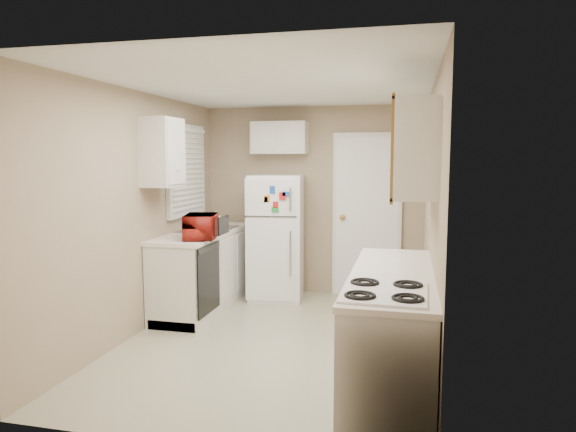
# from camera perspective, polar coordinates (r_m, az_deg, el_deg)

# --- Properties ---
(floor) EXTENTS (3.80, 3.80, 0.00)m
(floor) POSITION_cam_1_polar(r_m,az_deg,el_deg) (5.07, -1.33, -13.66)
(floor) COLOR beige
(floor) RESTS_ON ground
(ceiling) EXTENTS (3.80, 3.80, 0.00)m
(ceiling) POSITION_cam_1_polar(r_m,az_deg,el_deg) (4.81, -1.41, 14.31)
(ceiling) COLOR white
(ceiling) RESTS_ON floor
(wall_left) EXTENTS (3.80, 3.80, 0.00)m
(wall_left) POSITION_cam_1_polar(r_m,az_deg,el_deg) (5.32, -16.13, 0.34)
(wall_left) COLOR tan
(wall_left) RESTS_ON floor
(wall_right) EXTENTS (3.80, 3.80, 0.00)m
(wall_right) POSITION_cam_1_polar(r_m,az_deg,el_deg) (4.64, 15.60, -0.49)
(wall_right) COLOR tan
(wall_right) RESTS_ON floor
(wall_back) EXTENTS (2.80, 2.80, 0.00)m
(wall_back) POSITION_cam_1_polar(r_m,az_deg,el_deg) (6.64, 2.77, 1.74)
(wall_back) COLOR tan
(wall_back) RESTS_ON floor
(wall_front) EXTENTS (2.80, 2.80, 0.00)m
(wall_front) POSITION_cam_1_polar(r_m,az_deg,el_deg) (3.01, -10.55, -4.00)
(wall_front) COLOR tan
(wall_front) RESTS_ON floor
(left_counter) EXTENTS (0.60, 1.80, 0.90)m
(left_counter) POSITION_cam_1_polar(r_m,az_deg,el_deg) (6.11, -9.28, -5.87)
(left_counter) COLOR silver
(left_counter) RESTS_ON floor
(dishwasher) EXTENTS (0.03, 0.58, 0.72)m
(dishwasher) POSITION_cam_1_polar(r_m,az_deg,el_deg) (5.45, -8.87, -6.92)
(dishwasher) COLOR black
(dishwasher) RESTS_ON floor
(sink) EXTENTS (0.54, 0.74, 0.16)m
(sink) POSITION_cam_1_polar(r_m,az_deg,el_deg) (6.17, -8.81, -1.86)
(sink) COLOR gray
(sink) RESTS_ON left_counter
(microwave) EXTENTS (0.51, 0.36, 0.31)m
(microwave) POSITION_cam_1_polar(r_m,az_deg,el_deg) (5.46, -9.65, -0.94)
(microwave) COLOR #9F1A11
(microwave) RESTS_ON left_counter
(soap_bottle) EXTENTS (0.11, 0.11, 0.18)m
(soap_bottle) POSITION_cam_1_polar(r_m,az_deg,el_deg) (6.53, -7.96, -0.16)
(soap_bottle) COLOR white
(soap_bottle) RESTS_ON left_counter
(window_blinds) EXTENTS (0.10, 0.98, 1.08)m
(window_blinds) POSITION_cam_1_polar(r_m,az_deg,el_deg) (6.21, -11.16, 5.00)
(window_blinds) COLOR silver
(window_blinds) RESTS_ON wall_left
(upper_cabinet_left) EXTENTS (0.30, 0.45, 0.70)m
(upper_cabinet_left) POSITION_cam_1_polar(r_m,az_deg,el_deg) (5.41, -13.78, 6.87)
(upper_cabinet_left) COLOR silver
(upper_cabinet_left) RESTS_ON wall_left
(refrigerator) EXTENTS (0.70, 0.68, 1.54)m
(refrigerator) POSITION_cam_1_polar(r_m,az_deg,el_deg) (6.38, -1.28, -2.34)
(refrigerator) COLOR white
(refrigerator) RESTS_ON floor
(cabinet_over_fridge) EXTENTS (0.70, 0.30, 0.40)m
(cabinet_over_fridge) POSITION_cam_1_polar(r_m,az_deg,el_deg) (6.56, -0.91, 8.68)
(cabinet_over_fridge) COLOR silver
(cabinet_over_fridge) RESTS_ON wall_back
(interior_door) EXTENTS (0.86, 0.06, 2.08)m
(interior_door) POSITION_cam_1_polar(r_m,az_deg,el_deg) (6.53, 8.75, 0.00)
(interior_door) COLOR white
(interior_door) RESTS_ON floor
(right_counter) EXTENTS (0.60, 2.00, 0.90)m
(right_counter) POSITION_cam_1_polar(r_m,az_deg,el_deg) (4.02, 11.35, -12.42)
(right_counter) COLOR silver
(right_counter) RESTS_ON floor
(stove) EXTENTS (0.54, 0.65, 0.77)m
(stove) POSITION_cam_1_polar(r_m,az_deg,el_deg) (3.47, 10.54, -16.65)
(stove) COLOR white
(stove) RESTS_ON floor
(upper_cabinet_right) EXTENTS (0.30, 1.20, 0.70)m
(upper_cabinet_right) POSITION_cam_1_polar(r_m,az_deg,el_deg) (4.11, 14.02, 7.07)
(upper_cabinet_right) COLOR silver
(upper_cabinet_right) RESTS_ON wall_right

